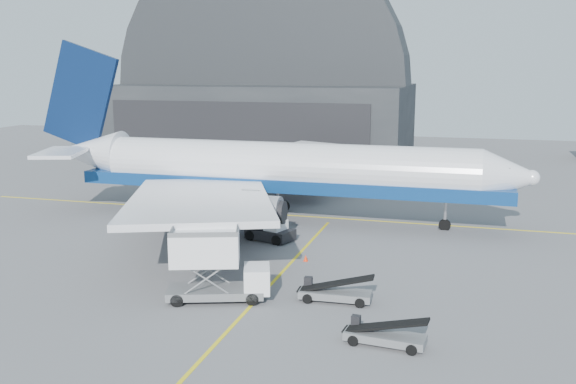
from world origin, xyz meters
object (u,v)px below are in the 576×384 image
(airliner, at_px, (268,169))
(catering_truck, at_px, (214,266))
(pushback_tug, at_px, (271,232))
(belt_loader_b, at_px, (384,335))
(belt_loader_a, at_px, (334,293))

(airliner, distance_m, catering_truck, 23.51)
(pushback_tug, bearing_deg, belt_loader_b, -38.84)
(catering_truck, relative_size, belt_loader_b, 1.49)
(catering_truck, xyz_separation_m, pushback_tug, (-0.82, 15.15, -1.62))
(belt_loader_b, bearing_deg, catering_truck, 166.90)
(catering_truck, height_order, belt_loader_b, catering_truck)
(belt_loader_b, bearing_deg, belt_loader_a, 130.03)
(airliner, relative_size, belt_loader_b, 10.68)
(airliner, bearing_deg, belt_loader_b, -60.39)
(belt_loader_a, bearing_deg, belt_loader_b, -58.21)
(belt_loader_a, bearing_deg, catering_truck, -168.70)
(catering_truck, relative_size, belt_loader_a, 1.42)
(airliner, relative_size, belt_loader_a, 10.15)
(catering_truck, relative_size, pushback_tug, 1.55)
(pushback_tug, relative_size, belt_loader_a, 0.91)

